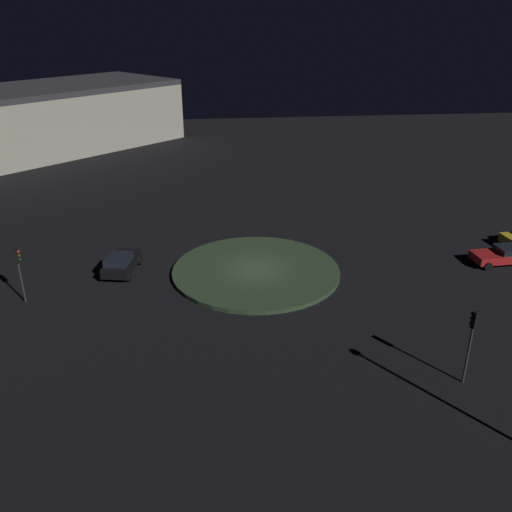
{
  "coord_description": "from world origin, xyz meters",
  "views": [
    {
      "loc": [
        -34.88,
        3.82,
        17.39
      ],
      "look_at": [
        0.0,
        0.0,
        1.31
      ],
      "focal_mm": 38.12,
      "sensor_mm": 36.0,
      "label": 1
    }
  ],
  "objects_px": {
    "traffic_light_southwest": "(472,333)",
    "traffic_light_north": "(19,265)",
    "store_building": "(39,119)",
    "car_black": "(121,263)",
    "car_red": "(503,255)"
  },
  "relations": [
    {
      "from": "car_black",
      "to": "traffic_light_north",
      "type": "relative_size",
      "value": 1.1
    },
    {
      "from": "traffic_light_north",
      "to": "store_building",
      "type": "xyz_separation_m",
      "value": [
        42.36,
        8.92,
        1.42
      ]
    },
    {
      "from": "traffic_light_southwest",
      "to": "traffic_light_north",
      "type": "relative_size",
      "value": 1.11
    },
    {
      "from": "car_red",
      "to": "traffic_light_north",
      "type": "height_order",
      "value": "traffic_light_north"
    },
    {
      "from": "car_black",
      "to": "store_building",
      "type": "xyz_separation_m",
      "value": [
        38.73,
        14.63,
        3.3
      ]
    },
    {
      "from": "traffic_light_north",
      "to": "store_building",
      "type": "bearing_deg",
      "value": 92.09
    },
    {
      "from": "traffic_light_southwest",
      "to": "store_building",
      "type": "distance_m",
      "value": 62.93
    },
    {
      "from": "traffic_light_north",
      "to": "store_building",
      "type": "distance_m",
      "value": 43.31
    },
    {
      "from": "traffic_light_southwest",
      "to": "store_building",
      "type": "height_order",
      "value": "store_building"
    },
    {
      "from": "traffic_light_north",
      "to": "car_red",
      "type": "bearing_deg",
      "value": -6.09
    },
    {
      "from": "car_black",
      "to": "store_building",
      "type": "distance_m",
      "value": 41.53
    },
    {
      "from": "car_black",
      "to": "traffic_light_southwest",
      "type": "distance_m",
      "value": 23.84
    },
    {
      "from": "car_red",
      "to": "car_black",
      "type": "distance_m",
      "value": 28.05
    },
    {
      "from": "car_red",
      "to": "traffic_light_north",
      "type": "bearing_deg",
      "value": 0.21
    },
    {
      "from": "store_building",
      "to": "traffic_light_southwest",
      "type": "bearing_deg",
      "value": 80.56
    }
  ]
}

